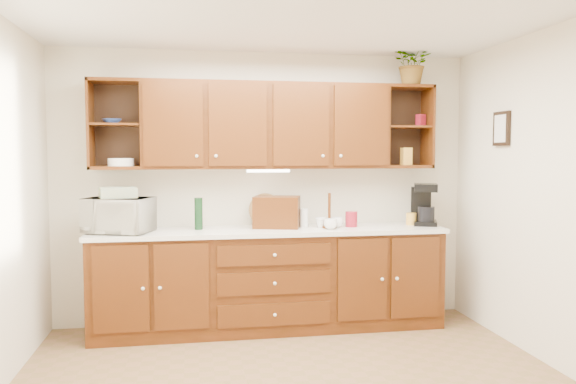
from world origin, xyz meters
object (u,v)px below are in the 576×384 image
object	(u,v)px
microwave	(118,215)
potted_plant	(413,63)
coffee_maker	(424,205)
bread_box	(277,212)

from	to	relation	value
microwave	potted_plant	xyz separation A→B (m)	(2.75, 0.13, 1.40)
coffee_maker	potted_plant	world-z (taller)	potted_plant
bread_box	potted_plant	distance (m)	1.94
coffee_maker	potted_plant	bearing A→B (deg)	170.41
potted_plant	coffee_maker	bearing A→B (deg)	-31.00
microwave	bread_box	world-z (taller)	microwave
coffee_maker	potted_plant	distance (m)	1.37
microwave	coffee_maker	distance (m)	2.86
bread_box	coffee_maker	size ratio (longest dim) A/B	1.05
microwave	potted_plant	world-z (taller)	potted_plant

